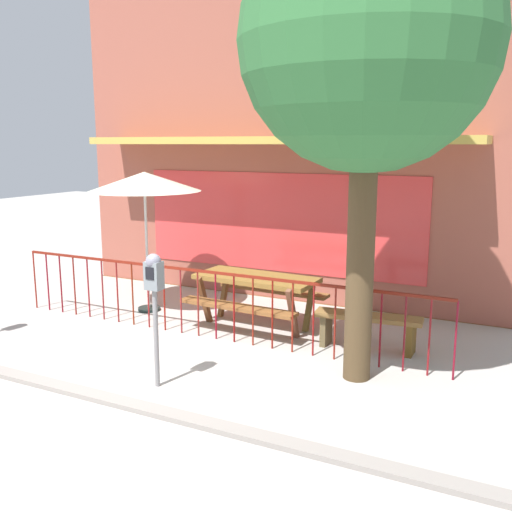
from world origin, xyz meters
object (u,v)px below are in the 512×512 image
picnic_table_left (256,287)px  patio_umbrella (144,183)px  patio_bench (368,324)px  parking_meter_near (154,285)px  street_tree (368,44)px

picnic_table_left → patio_umbrella: size_ratio=0.83×
patio_bench → parking_meter_near: (-1.79, -2.21, 0.82)m
picnic_table_left → parking_meter_near: bearing=-90.7°
parking_meter_near → street_tree: 3.42m
patio_bench → parking_meter_near: bearing=-128.9°
picnic_table_left → street_tree: (1.91, -1.19, 3.10)m
patio_umbrella → patio_bench: bearing=-2.8°
picnic_table_left → patio_umbrella: bearing=-179.1°
picnic_table_left → street_tree: size_ratio=0.36×
picnic_table_left → parking_meter_near: 2.49m
patio_umbrella → patio_bench: (3.71, -0.18, -1.73)m
patio_umbrella → picnic_table_left: bearing=0.9°
picnic_table_left → patio_bench: bearing=-6.9°
patio_umbrella → parking_meter_near: patio_umbrella is taller
street_tree → picnic_table_left: bearing=148.1°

